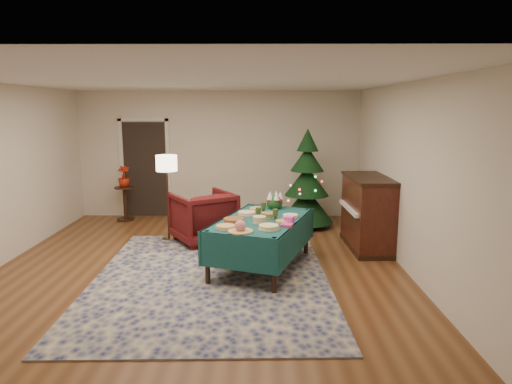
{
  "coord_description": "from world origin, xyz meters",
  "views": [
    {
      "loc": [
        0.88,
        -6.27,
        2.33
      ],
      "look_at": [
        0.82,
        1.28,
        0.94
      ],
      "focal_mm": 32.0,
      "sensor_mm": 36.0,
      "label": 1
    }
  ],
  "objects_px": {
    "buffet_table": "(262,229)",
    "floor_lamp": "(167,168)",
    "potted_plant": "(124,181)",
    "christmas_tree": "(307,183)",
    "side_table": "(125,204)",
    "armchair": "(203,214)",
    "piano": "(367,213)",
    "gift_box": "(289,220)"
  },
  "relations": [
    {
      "from": "potted_plant",
      "to": "piano",
      "type": "xyz_separation_m",
      "value": [
        4.64,
        -1.89,
        -0.24
      ]
    },
    {
      "from": "gift_box",
      "to": "christmas_tree",
      "type": "bearing_deg",
      "value": 79.18
    },
    {
      "from": "potted_plant",
      "to": "christmas_tree",
      "type": "relative_size",
      "value": 0.23
    },
    {
      "from": "buffet_table",
      "to": "floor_lamp",
      "type": "relative_size",
      "value": 1.42
    },
    {
      "from": "gift_box",
      "to": "side_table",
      "type": "bearing_deg",
      "value": 135.94
    },
    {
      "from": "floor_lamp",
      "to": "christmas_tree",
      "type": "xyz_separation_m",
      "value": [
        2.56,
        1.0,
        -0.42
      ]
    },
    {
      "from": "armchair",
      "to": "gift_box",
      "type": "bearing_deg",
      "value": 99.46
    },
    {
      "from": "buffet_table",
      "to": "floor_lamp",
      "type": "xyz_separation_m",
      "value": [
        -1.66,
        1.45,
        0.7
      ]
    },
    {
      "from": "gift_box",
      "to": "side_table",
      "type": "height_order",
      "value": "gift_box"
    },
    {
      "from": "side_table",
      "to": "potted_plant",
      "type": "relative_size",
      "value": 1.63
    },
    {
      "from": "gift_box",
      "to": "potted_plant",
      "type": "xyz_separation_m",
      "value": [
        -3.25,
        3.14,
        0.05
      ]
    },
    {
      "from": "gift_box",
      "to": "potted_plant",
      "type": "distance_m",
      "value": 4.52
    },
    {
      "from": "buffet_table",
      "to": "side_table",
      "type": "bearing_deg",
      "value": 134.67
    },
    {
      "from": "armchair",
      "to": "potted_plant",
      "type": "relative_size",
      "value": 2.25
    },
    {
      "from": "buffet_table",
      "to": "christmas_tree",
      "type": "height_order",
      "value": "christmas_tree"
    },
    {
      "from": "floor_lamp",
      "to": "christmas_tree",
      "type": "bearing_deg",
      "value": 21.31
    },
    {
      "from": "christmas_tree",
      "to": "piano",
      "type": "relative_size",
      "value": 1.36
    },
    {
      "from": "gift_box",
      "to": "floor_lamp",
      "type": "bearing_deg",
      "value": 140.37
    },
    {
      "from": "piano",
      "to": "armchair",
      "type": "bearing_deg",
      "value": 173.18
    },
    {
      "from": "potted_plant",
      "to": "piano",
      "type": "bearing_deg",
      "value": -22.19
    },
    {
      "from": "christmas_tree",
      "to": "potted_plant",
      "type": "bearing_deg",
      "value": 173.17
    },
    {
      "from": "gift_box",
      "to": "potted_plant",
      "type": "height_order",
      "value": "potted_plant"
    },
    {
      "from": "buffet_table",
      "to": "piano",
      "type": "height_order",
      "value": "piano"
    },
    {
      "from": "gift_box",
      "to": "piano",
      "type": "relative_size",
      "value": 0.08
    },
    {
      "from": "armchair",
      "to": "floor_lamp",
      "type": "bearing_deg",
      "value": -41.95
    },
    {
      "from": "gift_box",
      "to": "armchair",
      "type": "relative_size",
      "value": 0.12
    },
    {
      "from": "side_table",
      "to": "armchair",
      "type": "bearing_deg",
      "value": -40.31
    },
    {
      "from": "armchair",
      "to": "potted_plant",
      "type": "height_order",
      "value": "armchair"
    },
    {
      "from": "buffet_table",
      "to": "christmas_tree",
      "type": "xyz_separation_m",
      "value": [
        0.9,
        2.45,
        0.28
      ]
    },
    {
      "from": "armchair",
      "to": "christmas_tree",
      "type": "height_order",
      "value": "christmas_tree"
    },
    {
      "from": "buffet_table",
      "to": "christmas_tree",
      "type": "distance_m",
      "value": 2.62
    },
    {
      "from": "buffet_table",
      "to": "side_table",
      "type": "distance_m",
      "value": 4.08
    },
    {
      "from": "gift_box",
      "to": "piano",
      "type": "xyz_separation_m",
      "value": [
        1.39,
        1.25,
        -0.2
      ]
    },
    {
      "from": "side_table",
      "to": "piano",
      "type": "xyz_separation_m",
      "value": [
        4.64,
        -1.89,
        0.25
      ]
    },
    {
      "from": "armchair",
      "to": "buffet_table",
      "type": "bearing_deg",
      "value": 95.27
    },
    {
      "from": "floor_lamp",
      "to": "side_table",
      "type": "xyz_separation_m",
      "value": [
        -1.2,
        1.45,
        -0.95
      ]
    },
    {
      "from": "potted_plant",
      "to": "piano",
      "type": "height_order",
      "value": "piano"
    },
    {
      "from": "buffet_table",
      "to": "armchair",
      "type": "height_order",
      "value": "armchair"
    },
    {
      "from": "side_table",
      "to": "floor_lamp",
      "type": "bearing_deg",
      "value": -50.3
    },
    {
      "from": "buffet_table",
      "to": "gift_box",
      "type": "relative_size",
      "value": 18.23
    },
    {
      "from": "potted_plant",
      "to": "christmas_tree",
      "type": "xyz_separation_m",
      "value": [
        3.76,
        -0.45,
        0.04
      ]
    },
    {
      "from": "armchair",
      "to": "floor_lamp",
      "type": "xyz_separation_m",
      "value": [
        -0.63,
        0.11,
        0.8
      ]
    }
  ]
}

